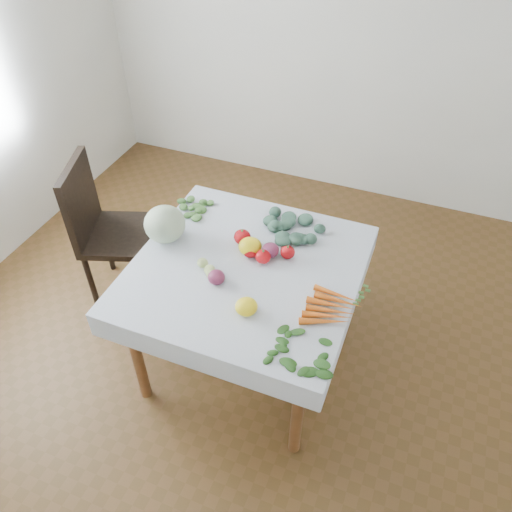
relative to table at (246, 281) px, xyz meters
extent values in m
plane|color=brown|center=(0.00, 0.00, -0.65)|extent=(4.00, 4.00, 0.00)
cube|color=silver|center=(0.00, 2.00, 0.70)|extent=(4.00, 0.04, 2.70)
cube|color=brown|center=(0.00, 0.00, 0.08)|extent=(1.00, 1.00, 0.04)
cylinder|color=brown|center=(-0.44, -0.44, -0.30)|extent=(0.06, 0.06, 0.71)
cylinder|color=brown|center=(0.44, -0.44, -0.30)|extent=(0.06, 0.06, 0.71)
cylinder|color=brown|center=(-0.44, 0.44, -0.30)|extent=(0.06, 0.06, 0.71)
cylinder|color=brown|center=(0.44, 0.44, -0.30)|extent=(0.06, 0.06, 0.71)
cube|color=white|center=(0.00, 0.00, 0.10)|extent=(1.12, 1.12, 0.01)
cube|color=black|center=(-0.96, 0.25, -0.18)|extent=(0.56, 0.56, 0.04)
cube|color=black|center=(-1.15, 0.19, 0.08)|extent=(0.19, 0.43, 0.48)
cylinder|color=black|center=(-1.08, 0.01, -0.43)|extent=(0.04, 0.04, 0.45)
cylinder|color=black|center=(-0.72, 0.14, -0.43)|extent=(0.04, 0.04, 0.45)
cylinder|color=black|center=(-1.20, 0.37, -0.43)|extent=(0.04, 0.04, 0.45)
cylinder|color=black|center=(-0.84, 0.50, -0.43)|extent=(0.04, 0.04, 0.45)
ellipsoid|color=#B1C4A4|center=(-0.48, 0.05, 0.20)|extent=(0.28, 0.28, 0.20)
ellipsoid|color=red|center=(-0.01, 0.09, 0.14)|extent=(0.09, 0.09, 0.07)
ellipsoid|color=red|center=(0.07, 0.07, 0.14)|extent=(0.09, 0.09, 0.07)
ellipsoid|color=red|center=(0.17, 0.15, 0.14)|extent=(0.09, 0.09, 0.07)
ellipsoid|color=red|center=(-0.09, 0.17, 0.14)|extent=(0.11, 0.11, 0.08)
ellipsoid|color=yellow|center=(-0.02, 0.11, 0.14)|extent=(0.13, 0.13, 0.08)
ellipsoid|color=yellow|center=(0.12, -0.28, 0.14)|extent=(0.13, 0.13, 0.07)
ellipsoid|color=#5B1A41|center=(0.08, 0.13, 0.14)|extent=(0.12, 0.12, 0.08)
ellipsoid|color=#5B1A41|center=(-0.09, -0.15, 0.14)|extent=(0.11, 0.11, 0.07)
ellipsoid|color=#C0D57B|center=(-0.18, -0.11, 0.12)|extent=(0.05, 0.05, 0.04)
ellipsoid|color=#C0D57B|center=(-0.22, -0.09, 0.12)|extent=(0.05, 0.05, 0.04)
ellipsoid|color=#C0D57B|center=(-0.18, -0.15, 0.12)|extent=(0.05, 0.05, 0.04)
cone|color=orange|center=(0.48, -0.03, 0.12)|extent=(0.23, 0.05, 0.03)
cone|color=orange|center=(0.48, -0.07, 0.12)|extent=(0.23, 0.04, 0.03)
cone|color=orange|center=(0.48, -0.10, 0.12)|extent=(0.23, 0.06, 0.03)
cone|color=orange|center=(0.48, -0.14, 0.12)|extent=(0.23, 0.08, 0.03)
cone|color=orange|center=(0.48, -0.18, 0.12)|extent=(0.23, 0.09, 0.03)
cone|color=orange|center=(0.48, -0.21, 0.12)|extent=(0.23, 0.11, 0.03)
ellipsoid|color=#3C6352|center=(0.13, 0.34, 0.13)|extent=(0.07, 0.07, 0.05)
ellipsoid|color=#3C6352|center=(0.10, 0.37, 0.13)|extent=(0.07, 0.07, 0.05)
ellipsoid|color=#3C6352|center=(0.09, 0.31, 0.13)|extent=(0.07, 0.07, 0.05)
ellipsoid|color=#3C6352|center=(0.16, 0.37, 0.13)|extent=(0.07, 0.07, 0.05)
ellipsoid|color=#3C6352|center=(0.05, 0.36, 0.13)|extent=(0.07, 0.07, 0.05)
ellipsoid|color=#3C6352|center=(0.15, 0.30, 0.13)|extent=(0.07, 0.07, 0.05)
ellipsoid|color=#3C6352|center=(0.12, 0.41, 0.13)|extent=(0.07, 0.07, 0.05)
ellipsoid|color=#3C6352|center=(0.04, 0.30, 0.13)|extent=(0.07, 0.07, 0.05)
ellipsoid|color=#3C6352|center=(0.21, 0.34, 0.13)|extent=(0.07, 0.07, 0.05)
ellipsoid|color=#3C6352|center=(0.03, 0.41, 0.13)|extent=(0.07, 0.07, 0.05)
ellipsoid|color=#3C6352|center=(0.11, 0.25, 0.13)|extent=(0.07, 0.07, 0.05)
ellipsoid|color=#3C6352|center=(0.20, 0.43, 0.13)|extent=(0.07, 0.07, 0.05)
ellipsoid|color=#3C6352|center=(-0.03, 0.33, 0.13)|extent=(0.07, 0.07, 0.05)
ellipsoid|color=#3C6352|center=(0.23, 0.27, 0.13)|extent=(0.07, 0.07, 0.05)
ellipsoid|color=#3C6352|center=(0.08, 0.47, 0.13)|extent=(0.07, 0.07, 0.05)
ellipsoid|color=#3C6352|center=(0.02, 0.23, 0.13)|extent=(0.07, 0.07, 0.05)
ellipsoid|color=#2A5A1C|center=(0.44, -0.39, 0.11)|extent=(0.06, 0.04, 0.01)
ellipsoid|color=#2A5A1C|center=(0.40, -0.38, 0.11)|extent=(0.06, 0.04, 0.01)
ellipsoid|color=#2A5A1C|center=(0.43, -0.42, 0.11)|extent=(0.06, 0.04, 0.01)
ellipsoid|color=#2A5A1C|center=(0.44, -0.36, 0.11)|extent=(0.06, 0.04, 0.01)
ellipsoid|color=#2A5A1C|center=(0.37, -0.41, 0.11)|extent=(0.06, 0.04, 0.01)
ellipsoid|color=#2A5A1C|center=(0.47, -0.41, 0.11)|extent=(0.06, 0.04, 0.01)
ellipsoid|color=#2A5A1C|center=(0.39, -0.35, 0.11)|extent=(0.06, 0.04, 0.01)
ellipsoid|color=#2A5A1C|center=(0.40, -0.45, 0.11)|extent=(0.06, 0.04, 0.01)
ellipsoid|color=#2A5A1C|center=(0.49, -0.36, 0.11)|extent=(0.06, 0.04, 0.01)
ellipsoid|color=#2A5A1C|center=(0.34, -0.38, 0.11)|extent=(0.06, 0.04, 0.01)
ellipsoid|color=#2A5A1C|center=(0.47, -0.46, 0.11)|extent=(0.06, 0.04, 0.01)
ellipsoid|color=#2A5A1C|center=(0.43, -0.31, 0.11)|extent=(0.06, 0.04, 0.01)
ellipsoid|color=#2A5A1C|center=(0.34, -0.45, 0.11)|extent=(0.06, 0.04, 0.01)
ellipsoid|color=#2A5A1C|center=(0.53, -0.40, 0.11)|extent=(0.06, 0.04, 0.01)
ellipsoid|color=#2A5A1C|center=(0.33, -0.33, 0.11)|extent=(0.06, 0.04, 0.01)
ellipsoid|color=#2A5A1C|center=(0.43, -0.50, 0.11)|extent=(0.06, 0.04, 0.01)
ellipsoid|color=#49843C|center=(-0.45, 0.34, 0.11)|extent=(0.05, 0.05, 0.02)
ellipsoid|color=#49843C|center=(-0.49, 0.35, 0.11)|extent=(0.05, 0.05, 0.02)
ellipsoid|color=#49843C|center=(-0.46, 0.31, 0.11)|extent=(0.05, 0.05, 0.02)
ellipsoid|color=#49843C|center=(-0.45, 0.37, 0.11)|extent=(0.05, 0.05, 0.02)
ellipsoid|color=#49843C|center=(-0.51, 0.32, 0.11)|extent=(0.05, 0.05, 0.02)
ellipsoid|color=#49843C|center=(-0.41, 0.33, 0.11)|extent=(0.05, 0.05, 0.02)
ellipsoid|color=#49843C|center=(-0.50, 0.39, 0.11)|extent=(0.05, 0.05, 0.02)
ellipsoid|color=#49843C|center=(-0.48, 0.28, 0.11)|extent=(0.05, 0.05, 0.02)
ellipsoid|color=#49843C|center=(-0.40, 0.38, 0.11)|extent=(0.05, 0.05, 0.02)
ellipsoid|color=#49843C|center=(-0.56, 0.35, 0.11)|extent=(0.05, 0.05, 0.02)
ellipsoid|color=#49843C|center=(-0.41, 0.28, 0.11)|extent=(0.05, 0.05, 0.02)
ellipsoid|color=#49843C|center=(-0.46, 0.43, 0.11)|extent=(0.05, 0.05, 0.02)
camera|label=1|loc=(0.71, -1.68, 1.83)|focal=35.00mm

